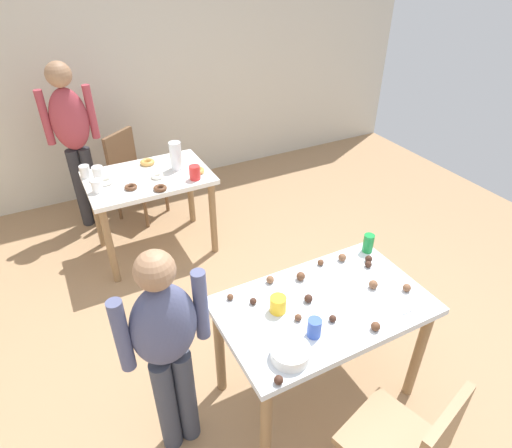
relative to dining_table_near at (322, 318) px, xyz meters
name	(u,v)px	position (x,y,z in m)	size (l,w,h in m)	color
ground_plane	(312,379)	(0.03, 0.07, -0.64)	(6.40, 6.40, 0.00)	#9E7A56
wall_back	(148,66)	(0.03, 3.27, 0.66)	(6.40, 0.10, 2.60)	beige
dining_table_near	(322,318)	(0.00, 0.00, 0.00)	(1.15, 0.70, 0.75)	silver
dining_table_far	(150,188)	(-0.43, 1.93, -0.01)	(1.01, 0.70, 0.75)	white
chair_near_table	(409,445)	(-0.02, -0.72, -0.14)	(0.49, 0.49, 0.87)	olive
chair_far_table	(132,170)	(-0.43, 2.62, -0.14)	(0.56, 0.56, 0.87)	brown
person_girl_near	(167,344)	(-0.86, 0.09, 0.15)	(0.45, 0.21, 1.34)	#383D4C
person_adult_far	(73,133)	(-0.88, 2.66, 0.31)	(0.45, 0.23, 1.58)	#28282D
mixing_bowl	(290,353)	(-0.35, -0.22, 0.14)	(0.19, 0.19, 0.06)	white
soda_can	(368,243)	(0.52, 0.26, 0.17)	(0.07, 0.07, 0.12)	#198438
fork_near	(414,308)	(0.41, -0.26, 0.11)	(0.17, 0.02, 0.01)	silver
cup_near_0	(278,305)	(-0.25, 0.07, 0.16)	(0.09, 0.09, 0.09)	yellow
cup_near_1	(314,328)	(-0.18, -0.16, 0.16)	(0.07, 0.07, 0.10)	#3351B2
cake_ball_0	(333,319)	(-0.04, -0.13, 0.13)	(0.04, 0.04, 0.04)	#3D2319
cake_ball_1	(270,280)	(-0.18, 0.29, 0.13)	(0.05, 0.05, 0.05)	brown
cake_ball_2	(230,297)	(-0.44, 0.27, 0.13)	(0.04, 0.04, 0.04)	brown
cake_ball_3	(301,276)	(-0.01, 0.23, 0.14)	(0.05, 0.05, 0.05)	brown
cake_ball_4	(368,264)	(0.42, 0.14, 0.13)	(0.04, 0.04, 0.04)	#3D2319
cake_ball_5	(407,288)	(0.47, -0.13, 0.13)	(0.05, 0.05, 0.05)	brown
cake_ball_6	(376,326)	(0.12, -0.28, 0.13)	(0.05, 0.05, 0.05)	brown
cake_ball_7	(279,380)	(-0.47, -0.32, 0.13)	(0.04, 0.04, 0.04)	#3D2319
cake_ball_8	(298,318)	(-0.19, -0.04, 0.13)	(0.04, 0.04, 0.04)	brown
cake_ball_9	(373,284)	(0.32, -0.02, 0.14)	(0.05, 0.05, 0.05)	brown
cake_ball_10	(369,259)	(0.45, 0.17, 0.13)	(0.04, 0.04, 0.04)	#3D2319
cake_ball_11	(342,257)	(0.31, 0.26, 0.14)	(0.05, 0.05, 0.05)	brown
cake_ball_12	(308,298)	(-0.07, 0.05, 0.13)	(0.05, 0.05, 0.05)	#3D2319
cake_ball_13	(253,301)	(-0.34, 0.18, 0.13)	(0.04, 0.04, 0.04)	#3D2319
cake_ball_14	(321,262)	(0.17, 0.29, 0.13)	(0.04, 0.04, 0.04)	brown
pitcher_far	(176,156)	(-0.17, 1.95, 0.23)	(0.10, 0.10, 0.24)	white
cup_far_0	(85,171)	(-0.89, 2.15, 0.16)	(0.08, 0.08, 0.10)	white
cup_far_1	(98,173)	(-0.80, 2.07, 0.17)	(0.09, 0.09, 0.11)	white
cup_far_2	(195,173)	(-0.10, 1.69, 0.17)	(0.09, 0.09, 0.12)	red
cup_far_3	(97,186)	(-0.85, 1.85, 0.16)	(0.09, 0.09, 0.10)	white
donut_far_0	(160,188)	(-0.41, 1.65, 0.13)	(0.11, 0.11, 0.03)	brown
donut_far_1	(147,162)	(-0.37, 2.15, 0.13)	(0.13, 0.13, 0.04)	gold
donut_far_2	(157,176)	(-0.37, 1.86, 0.13)	(0.10, 0.10, 0.03)	white
donut_far_3	(106,181)	(-0.77, 1.96, 0.13)	(0.13, 0.13, 0.04)	white
donut_far_4	(131,187)	(-0.61, 1.77, 0.13)	(0.10, 0.10, 0.03)	brown
donut_far_5	(197,171)	(-0.05, 1.79, 0.13)	(0.13, 0.13, 0.04)	gold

